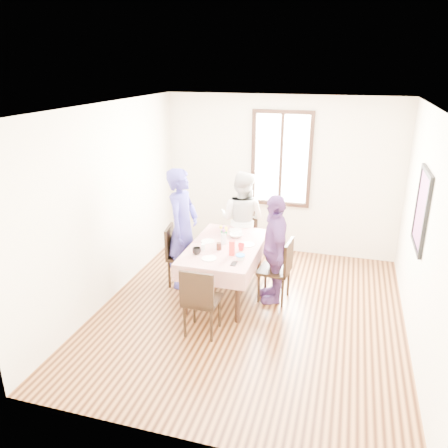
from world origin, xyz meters
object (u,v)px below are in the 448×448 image
Objects in this scene: chair_near at (202,300)px; person_left at (183,228)px; chair_far at (242,239)px; dining_table at (225,270)px; chair_left at (182,256)px; chair_right at (274,270)px; person_far at (242,220)px; person_right at (274,249)px.

person_left is at bearing 120.79° from chair_near.
chair_far is at bearing -34.36° from person_left.
chair_near is (0.00, -2.03, 0.00)m from chair_far.
chair_far is (0.00, 1.01, 0.08)m from dining_table.
chair_left is 1.00× the size of chair_right.
person_far reaches higher than chair_near.
person_far reaches higher than chair_far.
chair_far is 2.03m from chair_near.
chair_far is at bearing -79.41° from person_far.
chair_near is 0.57× the size of person_far.
dining_table is 0.92× the size of person_far.
chair_near is 0.59× the size of person_right.
chair_left is 0.44m from person_left.
person_left is (-0.69, 1.15, 0.44)m from chair_near.
person_right is (0.69, -0.95, -0.03)m from person_far.
person_far is (0.69, 0.86, -0.10)m from person_left.
chair_left is at bearing 61.13° from person_far.
person_left reaches higher than chair_right.
chair_right is at bearing 3.74° from dining_table.
person_far is (-0.70, 0.95, 0.34)m from chair_right.
dining_table is 0.95× the size of person_right.
chair_right is (1.41, -0.09, 0.00)m from chair_left.
chair_right is 0.57× the size of person_far.
chair_far is (0.70, 0.87, 0.00)m from chair_left.
chair_far is 1.00× the size of chair_near.
dining_table is 0.71m from chair_right.
chair_near is at bearing -145.44° from person_left.
chair_far is at bearing 132.07° from chair_left.
chair_left is at bearing 52.64° from chair_far.
person_far is at bearing 41.87° from chair_right.
person_left is 1.16× the size of person_right.
person_right is at bearing 126.88° from chair_far.
chair_far is 1.23m from person_right.
chair_right reaches higher than dining_table.
dining_table is at bearing 98.98° from chair_right.
chair_left is 0.57× the size of person_far.
chair_left is 0.51× the size of person_left.
chair_right is at bearing 127.61° from chair_far.
chair_near is at bearing 91.51° from chair_far.
dining_table is 0.87m from person_left.
person_far is (0.00, 2.01, 0.34)m from chair_near.
chair_left is (-0.70, 0.14, 0.08)m from dining_table.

